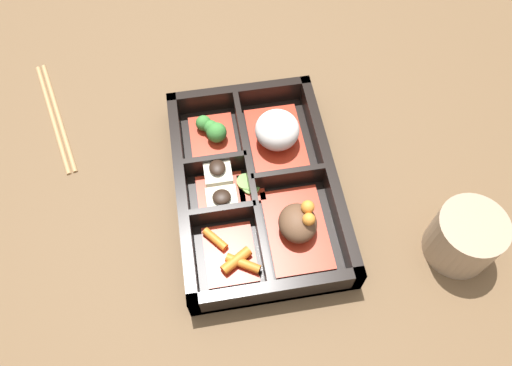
{
  "coord_description": "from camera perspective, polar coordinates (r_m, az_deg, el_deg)",
  "views": [
    {
      "loc": [
        0.33,
        -0.06,
        0.61
      ],
      "look_at": [
        0.0,
        0.0,
        0.03
      ],
      "focal_mm": 35.0,
      "sensor_mm": 36.0,
      "label": 1
    }
  ],
  "objects": [
    {
      "name": "bowl_tofu",
      "position": [
        0.68,
        -4.12,
        -0.54
      ],
      "size": [
        0.08,
        0.06,
        0.04
      ],
      "color": "#B22D19",
      "rests_on": "bento_base"
    },
    {
      "name": "chopsticks",
      "position": [
        0.83,
        -22.01,
        7.18
      ],
      "size": [
        0.22,
        0.07,
        0.01
      ],
      "color": "#A87F51",
      "rests_on": "ground_plane"
    },
    {
      "name": "tea_cup",
      "position": [
        0.68,
        22.79,
        -5.66
      ],
      "size": [
        0.09,
        0.09,
        0.07
      ],
      "color": "gray",
      "rests_on": "ground_plane"
    },
    {
      "name": "bowl_greens",
      "position": [
        0.73,
        -5.02,
        5.75
      ],
      "size": [
        0.09,
        0.06,
        0.03
      ],
      "color": "#B22D19",
      "rests_on": "bento_base"
    },
    {
      "name": "bowl_pickles",
      "position": [
        0.69,
        -0.66,
        -0.48
      ],
      "size": [
        0.04,
        0.04,
        0.01
      ],
      "color": "#B22D19",
      "rests_on": "bento_base"
    },
    {
      "name": "bowl_carrots",
      "position": [
        0.64,
        -2.83,
        -8.25
      ],
      "size": [
        0.08,
        0.07,
        0.02
      ],
      "color": "#B22D19",
      "rests_on": "bento_base"
    },
    {
      "name": "bento_base",
      "position": [
        0.69,
        -0.0,
        -0.83
      ],
      "size": [
        0.32,
        0.21,
        0.01
      ],
      "color": "black",
      "rests_on": "ground_plane"
    },
    {
      "name": "ground_plane",
      "position": [
        0.7,
        -0.0,
        -1.03
      ],
      "size": [
        3.0,
        3.0,
        0.0
      ],
      "primitive_type": "plane",
      "color": "brown"
    },
    {
      "name": "bowl_rice",
      "position": [
        0.71,
        2.43,
        5.82
      ],
      "size": [
        0.12,
        0.08,
        0.06
      ],
      "color": "#B22D19",
      "rests_on": "bento_base"
    },
    {
      "name": "bento_rim",
      "position": [
        0.68,
        -0.21,
        -0.14
      ],
      "size": [
        0.32,
        0.21,
        0.05
      ],
      "color": "black",
      "rests_on": "ground_plane"
    },
    {
      "name": "bowl_stew",
      "position": [
        0.65,
        4.82,
        -4.76
      ],
      "size": [
        0.12,
        0.08,
        0.05
      ],
      "color": "#B22D19",
      "rests_on": "bento_base"
    }
  ]
}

